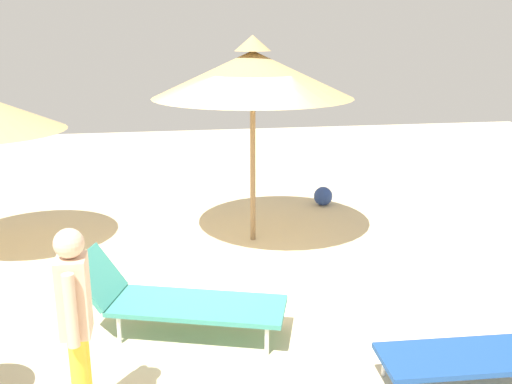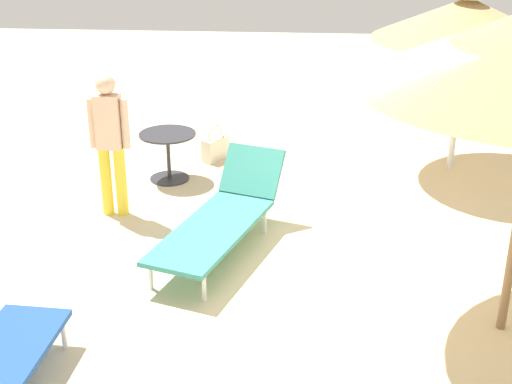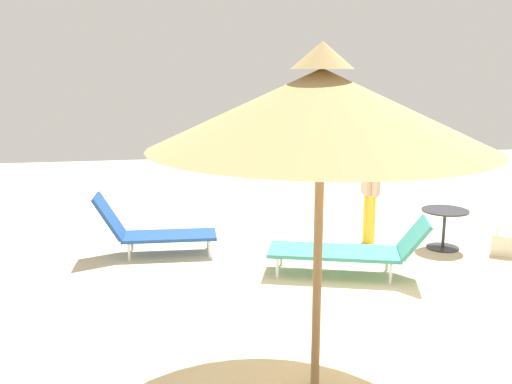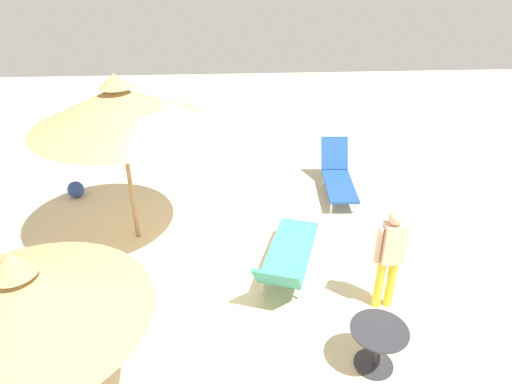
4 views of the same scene
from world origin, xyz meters
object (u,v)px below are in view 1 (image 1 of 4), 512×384
object	(u,v)px
lounge_chair_center	(174,299)
person_standing_far_right	(76,318)
parasol_umbrella_near_right	(253,74)
beach_ball	(323,196)
lounge_chair_edge	(494,345)

from	to	relation	value
lounge_chair_center	person_standing_far_right	bearing A→B (deg)	-29.61
parasol_umbrella_near_right	beach_ball	size ratio (longest dim) A/B	8.75
parasol_umbrella_near_right	beach_ball	world-z (taller)	parasol_umbrella_near_right
parasol_umbrella_near_right	beach_ball	bearing A→B (deg)	134.45
lounge_chair_center	person_standing_far_right	distance (m)	1.65
lounge_chair_edge	lounge_chair_center	world-z (taller)	lounge_chair_edge
person_standing_far_right	beach_ball	distance (m)	6.64
lounge_chair_edge	beach_ball	bearing A→B (deg)	178.89
parasol_umbrella_near_right	lounge_chair_center	size ratio (longest dim) A/B	1.34
parasol_umbrella_near_right	person_standing_far_right	size ratio (longest dim) A/B	1.81
lounge_chair_center	person_standing_far_right	world-z (taller)	person_standing_far_right
lounge_chair_edge	beach_ball	xyz separation A→B (m)	(-5.58, 0.11, -0.23)
lounge_chair_edge	person_standing_far_right	bearing A→B (deg)	-91.04
parasol_umbrella_near_right	lounge_chair_center	xyz separation A→B (m)	(2.62, -1.28, -2.11)
lounge_chair_center	beach_ball	distance (m)	5.05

